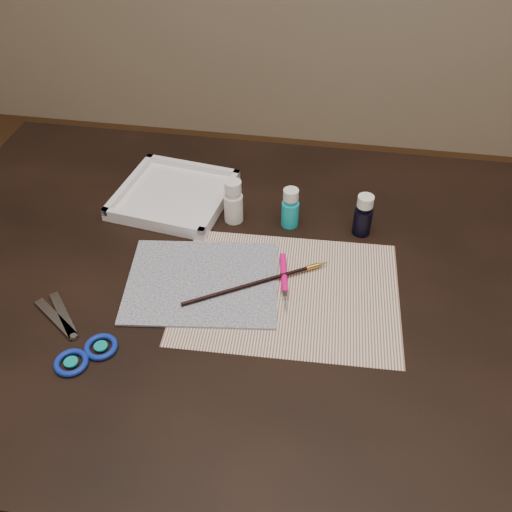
% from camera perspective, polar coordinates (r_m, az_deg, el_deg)
% --- Properties ---
extents(ground, '(3.50, 3.50, 0.02)m').
position_cam_1_polar(ground, '(1.62, 0.00, -21.82)').
color(ground, '#422614').
rests_on(ground, ground).
extents(table, '(1.30, 0.90, 0.75)m').
position_cam_1_polar(table, '(1.28, 0.00, -14.23)').
color(table, black).
rests_on(table, ground).
extents(paper, '(0.38, 0.30, 0.00)m').
position_cam_1_polar(paper, '(0.97, 3.19, -3.62)').
color(paper, white).
rests_on(paper, table).
extents(canvas, '(0.28, 0.24, 0.00)m').
position_cam_1_polar(canvas, '(0.98, -5.39, -2.57)').
color(canvas, '#111832').
rests_on(canvas, paper).
extents(paint_bottle_white, '(0.04, 0.04, 0.09)m').
position_cam_1_polar(paint_bottle_white, '(1.09, -2.28, 5.50)').
color(paint_bottle_white, silver).
rests_on(paint_bottle_white, table).
extents(paint_bottle_cyan, '(0.04, 0.04, 0.08)m').
position_cam_1_polar(paint_bottle_cyan, '(1.08, 3.45, 4.85)').
color(paint_bottle_cyan, '#14ACBD').
rests_on(paint_bottle_cyan, table).
extents(paint_bottle_navy, '(0.03, 0.03, 0.08)m').
position_cam_1_polar(paint_bottle_navy, '(1.08, 10.69, 4.05)').
color(paint_bottle_navy, black).
rests_on(paint_bottle_navy, table).
extents(paintbrush, '(0.24, 0.15, 0.01)m').
position_cam_1_polar(paintbrush, '(0.97, 0.22, -2.65)').
color(paintbrush, black).
rests_on(paintbrush, canvas).
extents(craft_knife, '(0.03, 0.14, 0.01)m').
position_cam_1_polar(craft_knife, '(0.97, 2.85, -2.65)').
color(craft_knife, '#FF0783').
rests_on(craft_knife, paper).
extents(scissors, '(0.22, 0.20, 0.01)m').
position_cam_1_polar(scissors, '(0.95, -18.62, -7.20)').
color(scissors, silver).
rests_on(scissors, table).
extents(palette_tray, '(0.24, 0.24, 0.03)m').
position_cam_1_polar(palette_tray, '(1.17, -8.21, 6.12)').
color(palette_tray, white).
rests_on(palette_tray, table).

